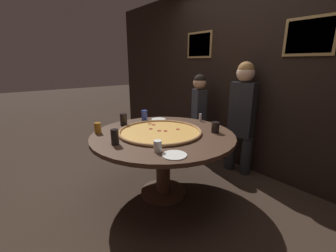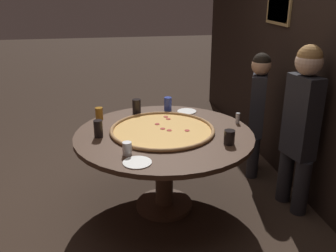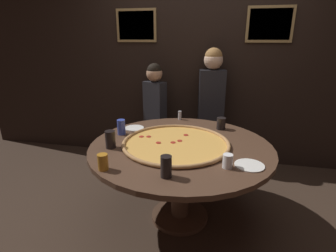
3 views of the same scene
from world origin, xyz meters
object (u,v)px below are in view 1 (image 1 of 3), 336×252
(drink_cup_far_right, at_px, (158,146))
(drink_cup_by_shaker, at_px, (144,116))
(diner_far_right, at_px, (242,112))
(white_plate_left_side, at_px, (159,119))
(condiment_shaker, at_px, (200,117))
(drink_cup_near_right, at_px, (98,128))
(drink_cup_beside_pizza, at_px, (115,137))
(white_plate_far_back, at_px, (174,155))
(giant_pizza, at_px, (160,131))
(drink_cup_centre_back, at_px, (124,120))
(drink_cup_near_left, at_px, (215,127))
(dining_table, at_px, (163,145))
(diner_side_left, at_px, (199,112))

(drink_cup_far_right, bearing_deg, drink_cup_by_shaker, 153.64)
(diner_far_right, bearing_deg, white_plate_left_side, 40.35)
(condiment_shaker, bearing_deg, drink_cup_near_right, -104.56)
(drink_cup_beside_pizza, height_order, white_plate_far_back, drink_cup_beside_pizza)
(drink_cup_near_right, bearing_deg, condiment_shaker, 75.44)
(giant_pizza, xyz_separation_m, diner_far_right, (0.23, 1.17, 0.10))
(drink_cup_centre_back, bearing_deg, drink_cup_beside_pizza, -34.27)
(drink_cup_by_shaker, bearing_deg, diner_far_right, 52.84)
(diner_far_right, bearing_deg, drink_cup_centre_back, 51.62)
(giant_pizza, xyz_separation_m, drink_cup_centre_back, (-0.52, -0.17, 0.06))
(giant_pizza, distance_m, drink_cup_by_shaker, 0.57)
(condiment_shaker, bearing_deg, white_plate_far_back, -56.21)
(drink_cup_centre_back, bearing_deg, white_plate_far_back, -5.36)
(drink_cup_near_left, distance_m, drink_cup_by_shaker, 0.98)
(drink_cup_by_shaker, relative_size, drink_cup_beside_pizza, 0.96)
(dining_table, distance_m, white_plate_left_side, 0.63)
(giant_pizza, relative_size, drink_cup_by_shaker, 6.48)
(dining_table, bearing_deg, drink_cup_near_right, -129.62)
(drink_cup_centre_back, distance_m, condiment_shaker, 0.99)
(drink_cup_far_right, distance_m, white_plate_left_side, 1.13)
(giant_pizza, height_order, white_plate_left_side, giant_pizza)
(drink_cup_near_left, bearing_deg, dining_table, -124.37)
(dining_table, relative_size, drink_cup_beside_pizza, 10.50)
(drink_cup_far_right, distance_m, diner_far_right, 1.52)
(drink_cup_near_right, distance_m, drink_cup_by_shaker, 0.70)
(drink_cup_near_left, height_order, drink_cup_centre_back, drink_cup_centre_back)
(diner_far_right, bearing_deg, dining_table, 71.40)
(white_plate_far_back, bearing_deg, white_plate_left_side, 150.38)
(dining_table, xyz_separation_m, drink_cup_beside_pizza, (-0.01, -0.56, 0.21))
(drink_cup_near_left, distance_m, drink_cup_beside_pizza, 1.09)
(dining_table, bearing_deg, drink_cup_centre_back, -161.92)
(drink_cup_near_left, distance_m, white_plate_left_side, 0.87)
(giant_pizza, xyz_separation_m, drink_cup_beside_pizza, (0.03, -0.55, 0.06))
(dining_table, distance_m, drink_cup_near_left, 0.61)
(white_plate_far_back, relative_size, diner_side_left, 0.16)
(drink_cup_by_shaker, xyz_separation_m, white_plate_far_back, (1.13, -0.42, -0.07))
(drink_cup_near_right, height_order, drink_cup_far_right, drink_cup_near_right)
(dining_table, xyz_separation_m, drink_cup_by_shaker, (-0.59, 0.14, 0.20))
(drink_cup_by_shaker, height_order, drink_cup_far_right, drink_cup_by_shaker)
(dining_table, bearing_deg, condiment_shaker, 100.13)
(diner_side_left, bearing_deg, drink_cup_near_left, 169.92)
(drink_cup_near_right, distance_m, white_plate_left_side, 0.87)
(white_plate_far_back, bearing_deg, drink_cup_near_left, 105.64)
(drink_cup_centre_back, bearing_deg, giant_pizza, 18.69)
(diner_far_right, bearing_deg, drink_cup_by_shaker, 43.54)
(diner_side_left, bearing_deg, white_plate_left_side, 113.64)
(condiment_shaker, bearing_deg, drink_cup_beside_pizza, -84.67)
(white_plate_far_back, relative_size, condiment_shaker, 2.18)
(drink_cup_centre_back, bearing_deg, drink_cup_near_left, 36.70)
(giant_pizza, bearing_deg, diner_far_right, 78.75)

